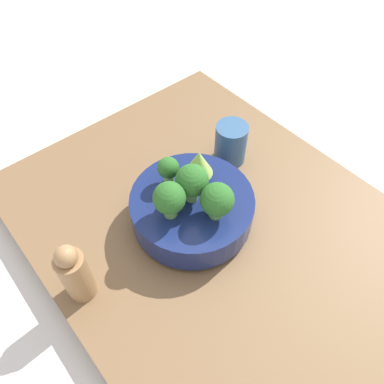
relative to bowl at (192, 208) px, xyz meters
The scene contains 10 objects.
ground_plane 0.10m from the bowl, 52.10° to the left, with size 6.00×6.00×0.00m, color silver.
table 0.08m from the bowl, 52.10° to the left, with size 0.88×0.70×0.05m.
bowl is the anchor object (origin of this frame).
broccoli_floret_right 0.10m from the bowl, ahead, with size 0.06×0.06×0.08m.
broccoli_floret_center 0.09m from the bowl, 45.00° to the right, with size 0.06×0.06×0.09m.
broccoli_floret_front 0.10m from the bowl, 87.47° to the right, with size 0.06×0.06×0.08m.
romanesco_piece_far 0.10m from the bowl, 124.20° to the left, with size 0.06×0.06×0.08m.
broccoli_floret_left 0.10m from the bowl, behind, with size 0.04×0.04×0.07m.
cup 0.21m from the bowl, 113.26° to the left, with size 0.08×0.08×0.10m.
pepper_mill 0.26m from the bowl, 92.54° to the right, with size 0.05×0.05×0.15m.
Camera 1 is at (0.32, -0.33, 0.72)m, focal length 35.00 mm.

